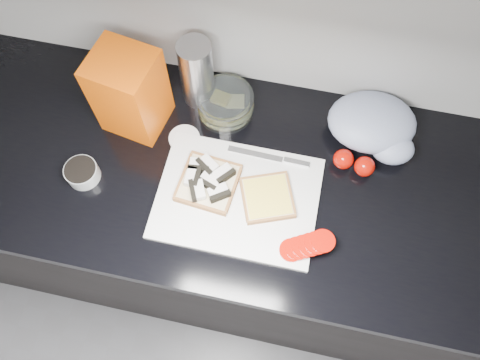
% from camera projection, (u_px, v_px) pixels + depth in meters
% --- Properties ---
extents(base_cabinet, '(3.50, 0.60, 0.86)m').
position_uv_depth(base_cabinet, '(224.00, 228.00, 1.64)').
color(base_cabinet, black).
rests_on(base_cabinet, ground).
extents(countertop, '(3.50, 0.64, 0.04)m').
position_uv_depth(countertop, '(218.00, 172.00, 1.23)').
color(countertop, black).
rests_on(countertop, base_cabinet).
extents(cutting_board, '(0.40, 0.30, 0.01)m').
position_uv_depth(cutting_board, '(237.00, 198.00, 1.17)').
color(cutting_board, silver).
rests_on(cutting_board, countertop).
extents(bread_left, '(0.16, 0.16, 0.05)m').
position_uv_depth(bread_left, '(208.00, 181.00, 1.17)').
color(bread_left, beige).
rests_on(bread_left, cutting_board).
extents(bread_right, '(0.16, 0.16, 0.02)m').
position_uv_depth(bread_right, '(267.00, 198.00, 1.15)').
color(bread_right, beige).
rests_on(bread_right, cutting_board).
extents(tomato_slices, '(0.14, 0.10, 0.03)m').
position_uv_depth(tomato_slices, '(307.00, 246.00, 1.10)').
color(tomato_slices, '#AC0E03').
rests_on(tomato_slices, cutting_board).
extents(knife, '(0.22, 0.02, 0.01)m').
position_uv_depth(knife, '(279.00, 159.00, 1.21)').
color(knife, silver).
rests_on(knife, cutting_board).
extents(seed_tub, '(0.08, 0.08, 0.04)m').
position_uv_depth(seed_tub, '(82.00, 172.00, 1.18)').
color(seed_tub, '#A1A6A7').
rests_on(seed_tub, countertop).
extents(tub_lid, '(0.10, 0.10, 0.01)m').
position_uv_depth(tub_lid, '(184.00, 138.00, 1.25)').
color(tub_lid, silver).
rests_on(tub_lid, countertop).
extents(glass_bowl, '(0.15, 0.15, 0.06)m').
position_uv_depth(glass_bowl, '(225.00, 104.00, 1.26)').
color(glass_bowl, silver).
rests_on(glass_bowl, countertop).
extents(bread_bag, '(0.17, 0.17, 0.24)m').
position_uv_depth(bread_bag, '(130.00, 92.00, 1.17)').
color(bread_bag, '#D53C03').
rests_on(bread_bag, countertop).
extents(steel_canister, '(0.09, 0.09, 0.21)m').
position_uv_depth(steel_canister, '(197.00, 73.00, 1.21)').
color(steel_canister, '#B4B4B9').
rests_on(steel_canister, countertop).
extents(grocery_bag, '(0.25, 0.21, 0.10)m').
position_uv_depth(grocery_bag, '(375.00, 126.00, 1.21)').
color(grocery_bag, '#99A5BC').
rests_on(grocery_bag, countertop).
extents(whole_tomatoes, '(0.11, 0.06, 0.05)m').
position_uv_depth(whole_tomatoes, '(354.00, 163.00, 1.19)').
color(whole_tomatoes, '#AC0E03').
rests_on(whole_tomatoes, countertop).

